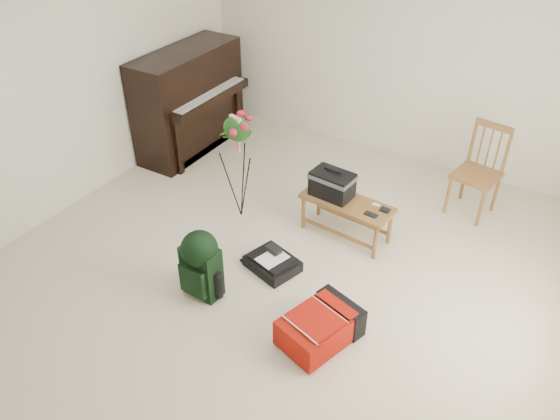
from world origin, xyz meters
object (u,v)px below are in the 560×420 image
Objects in this scene: bench at (336,190)px; red_suitcase at (322,324)px; black_duffel at (273,262)px; green_backpack at (200,261)px; flower_stand at (239,168)px; piano at (190,103)px; dining_chair at (478,172)px.

bench reaches higher than red_suitcase.
green_backpack is (-0.35, -0.59, 0.29)m from black_duffel.
flower_stand reaches higher than black_duffel.
black_duffel is at bearing -35.22° from piano.
flower_stand is at bearing -136.58° from dining_chair.
piano is 2.82× the size of black_duffel.
flower_stand is at bearing 159.75° from black_duffel.
red_suitcase is (2.88, -1.98, -0.46)m from piano.
piano reaches higher than red_suitcase.
green_backpack reaches higher than black_duffel.
dining_chair is at bearing 50.63° from bench.
green_backpack is (-1.65, -2.48, -0.11)m from dining_chair.
bench reaches higher than black_duffel.
piano is 2.31× the size of green_backpack.
piano is 2.06× the size of red_suitcase.
green_backpack is at bearing -49.78° from piano.
bench is 0.94m from black_duffel.
bench is 1.45m from red_suitcase.
dining_chair is 1.82× the size of black_duffel.
piano is 3.52m from red_suitcase.
flower_stand is (-0.96, -0.25, 0.08)m from bench.
green_backpack is 1.22m from flower_stand.
bench is 1.44× the size of green_backpack.
piano reaches higher than dining_chair.
piano reaches higher than bench.
red_suitcase reaches higher than black_duffel.
red_suitcase is 1.88m from flower_stand.
flower_stand is (-0.73, 0.55, 0.50)m from black_duffel.
green_backpack is at bearing -103.99° from black_duffel.
flower_stand is at bearing 162.38° from red_suitcase.
red_suitcase is at bearing -92.45° from dining_chair.
dining_chair reaches higher than black_duffel.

